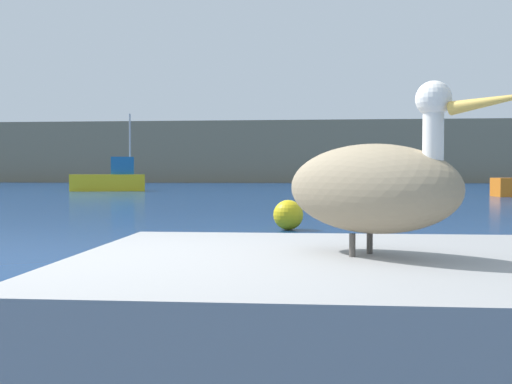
{
  "coord_description": "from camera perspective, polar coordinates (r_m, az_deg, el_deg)",
  "views": [
    {
      "loc": [
        1.08,
        -2.71,
        1.29
      ],
      "look_at": [
        -0.28,
        13.49,
        0.75
      ],
      "focal_mm": 40.44,
      "sensor_mm": 36.0,
      "label": 1
    }
  ],
  "objects": [
    {
      "name": "mooring_buoy",
      "position": [
        13.04,
        3.21,
        -2.28
      ],
      "size": [
        0.68,
        0.68,
        0.68
      ],
      "primitive_type": "sphere",
      "color": "yellow",
      "rests_on": "ground"
    },
    {
      "name": "pier_dock",
      "position": [
        2.92,
        11.07,
        -14.96
      ],
      "size": [
        2.84,
        2.07,
        0.89
      ],
      "primitive_type": "cube",
      "color": "gray",
      "rests_on": "ground"
    },
    {
      "name": "fishing_boat_yellow",
      "position": [
        42.1,
        -14.14,
        1.24
      ],
      "size": [
        5.35,
        2.9,
        5.49
      ],
      "rotation": [
        0.0,
        0.0,
        0.26
      ],
      "color": "yellow",
      "rests_on": "ground"
    },
    {
      "name": "pelican",
      "position": [
        2.79,
        11.46,
        0.62
      ],
      "size": [
        1.13,
        1.02,
        0.8
      ],
      "rotation": [
        0.0,
        0.0,
        -0.71
      ],
      "color": "gray",
      "rests_on": "pier_dock"
    },
    {
      "name": "hillside_backdrop",
      "position": [
        82.18,
        4.07,
        3.82
      ],
      "size": [
        140.0,
        16.57,
        8.05
      ],
      "primitive_type": "cube",
      "color": "#7F755B",
      "rests_on": "ground"
    }
  ]
}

